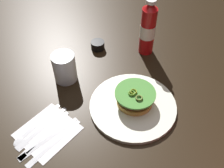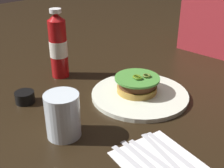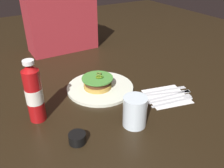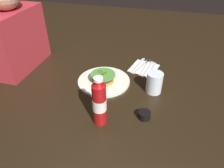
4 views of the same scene
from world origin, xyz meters
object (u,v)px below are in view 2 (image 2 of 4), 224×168
at_px(butter_knife, 168,167).
at_px(dinner_plate, 140,94).
at_px(condiment_cup, 25,97).
at_px(ketchup_bottle, 58,46).
at_px(burger_sandwich, 136,85).
at_px(water_glass, 63,115).
at_px(table_knife, 183,159).
at_px(steak_knife, 174,164).
at_px(napkin, 158,161).

bearing_deg(butter_knife, dinner_plate, 139.33).
bearing_deg(condiment_cup, butter_knife, 7.00).
bearing_deg(ketchup_bottle, burger_sandwich, 13.76).
bearing_deg(water_glass, table_knife, 24.47).
relative_size(steak_knife, table_knife, 1.00).
bearing_deg(butter_knife, ketchup_bottle, 166.38).
relative_size(condiment_cup, table_knife, 0.27).
xyz_separation_m(dinner_plate, condiment_cup, (-0.21, -0.25, 0.01)).
bearing_deg(ketchup_bottle, dinner_plate, 14.20).
relative_size(butter_knife, steak_knife, 1.01).
distance_m(dinner_plate, table_knife, 0.28).
xyz_separation_m(condiment_cup, butter_knife, (0.44, 0.05, -0.01)).
height_order(dinner_plate, butter_knife, dinner_plate).
height_order(napkin, steak_knife, steak_knife).
relative_size(napkin, steak_knife, 0.81).
bearing_deg(burger_sandwich, napkin, -41.13).
height_order(water_glass, condiment_cup, water_glass).
relative_size(dinner_plate, table_knife, 1.42).
height_order(dinner_plate, table_knife, dinner_plate).
distance_m(burger_sandwich, condiment_cup, 0.31).
xyz_separation_m(ketchup_bottle, butter_knife, (0.51, -0.12, -0.10)).
height_order(ketchup_bottle, butter_knife, ketchup_bottle).
bearing_deg(steak_knife, dinner_plate, 142.36).
relative_size(napkin, butter_knife, 0.80).
distance_m(ketchup_bottle, table_knife, 0.53).
height_order(condiment_cup, butter_knife, condiment_cup).
bearing_deg(condiment_cup, dinner_plate, 49.57).
bearing_deg(table_knife, steak_knife, -102.70).
height_order(water_glass, napkin, water_glass).
xyz_separation_m(burger_sandwich, condiment_cup, (-0.20, -0.24, -0.02)).
relative_size(ketchup_bottle, condiment_cup, 4.13).
bearing_deg(ketchup_bottle, napkin, -13.89).
bearing_deg(butter_knife, condiment_cup, -173.00).
relative_size(burger_sandwich, steak_knife, 0.66).
bearing_deg(steak_knife, water_glass, -159.93).
bearing_deg(water_glass, steak_knife, 20.07).
relative_size(burger_sandwich, ketchup_bottle, 0.58).
bearing_deg(dinner_plate, burger_sandwich, -155.84).
height_order(condiment_cup, steak_knife, condiment_cup).
xyz_separation_m(ketchup_bottle, condiment_cup, (0.07, -0.18, -0.09)).
bearing_deg(steak_knife, butter_knife, -104.35).
distance_m(ketchup_bottle, napkin, 0.51).
relative_size(ketchup_bottle, steak_knife, 1.13).
xyz_separation_m(water_glass, table_knife, (0.25, 0.11, -0.05)).
bearing_deg(condiment_cup, table_knife, 11.94).
xyz_separation_m(burger_sandwich, napkin, (0.21, -0.19, -0.03)).
xyz_separation_m(water_glass, napkin, (0.21, 0.08, -0.05)).
bearing_deg(ketchup_bottle, butter_knife, -13.62).
distance_m(dinner_plate, ketchup_bottle, 0.31).
distance_m(dinner_plate, napkin, 0.28).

